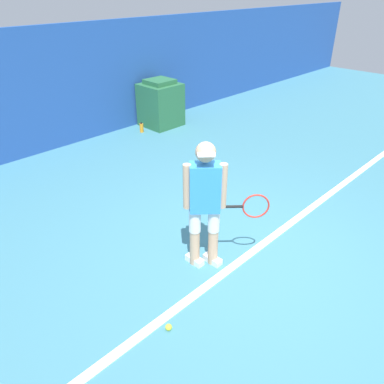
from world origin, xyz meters
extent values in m
plane|color=teal|center=(0.00, 0.00, 0.00)|extent=(24.00, 24.00, 0.00)
cube|color=#234C99|center=(0.00, 4.99, 1.17)|extent=(24.00, 0.10, 2.34)
cube|color=white|center=(0.00, 0.00, 0.01)|extent=(21.60, 0.10, 0.01)
cylinder|color=tan|center=(-0.55, 0.39, 0.24)|extent=(0.12, 0.12, 0.48)
cylinder|color=white|center=(-0.55, 0.39, 0.62)|extent=(0.14, 0.14, 0.29)
cube|color=white|center=(-0.55, 0.39, 0.04)|extent=(0.10, 0.24, 0.08)
cylinder|color=tan|center=(-0.39, 0.24, 0.24)|extent=(0.12, 0.12, 0.48)
cylinder|color=white|center=(-0.39, 0.24, 0.62)|extent=(0.14, 0.14, 0.29)
cube|color=white|center=(-0.39, 0.24, 0.04)|extent=(0.10, 0.24, 0.08)
cube|color=#338CE0|center=(-0.47, 0.31, 1.05)|extent=(0.38, 0.38, 0.57)
sphere|color=tan|center=(-0.47, 0.31, 1.47)|extent=(0.22, 0.22, 0.22)
cube|color=white|center=(-0.54, 0.24, 1.49)|extent=(0.21, 0.21, 0.02)
cylinder|color=tan|center=(-0.61, 0.45, 1.07)|extent=(0.09, 0.09, 0.53)
cylinder|color=tan|center=(-0.33, 0.18, 1.07)|extent=(0.09, 0.09, 0.53)
cylinder|color=black|center=(-0.24, 0.09, 0.80)|extent=(0.20, 0.19, 0.03)
torus|color=red|center=(-0.05, -0.09, 0.80)|extent=(0.24, 0.23, 0.31)
sphere|color=#D1E533|center=(-1.46, -0.14, 0.03)|extent=(0.07, 0.07, 0.07)
cube|color=#28663D|center=(2.51, 4.49, 0.49)|extent=(0.82, 0.81, 0.98)
cube|color=#28663D|center=(2.51, 4.49, 1.03)|extent=(0.58, 0.57, 0.10)
cylinder|color=orange|center=(1.86, 4.43, 0.10)|extent=(0.09, 0.09, 0.20)
cylinder|color=black|center=(1.86, 4.43, 0.22)|extent=(0.05, 0.05, 0.02)
camera|label=1|loc=(-3.13, -2.11, 3.03)|focal=35.00mm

